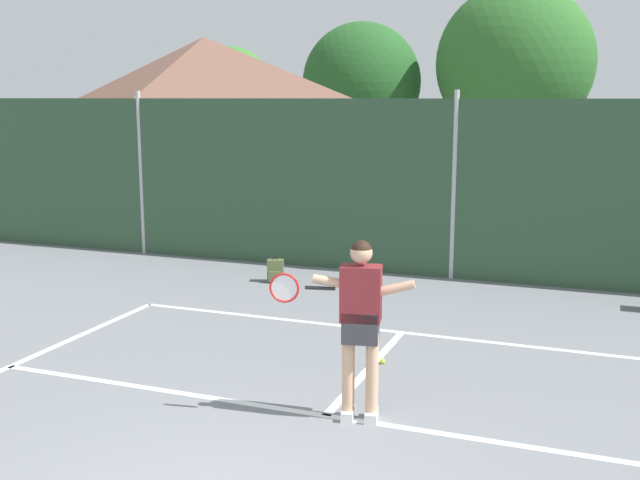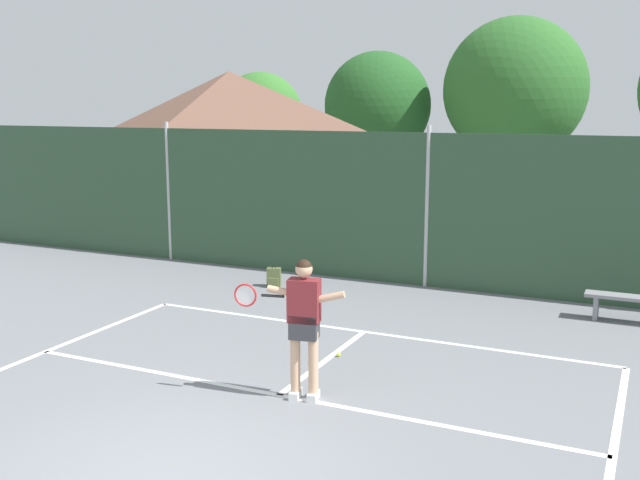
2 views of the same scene
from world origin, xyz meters
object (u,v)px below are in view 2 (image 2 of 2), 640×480
backpack_olive (274,278)px  courtside_bench (633,303)px  tennis_player (303,316)px  tennis_ball (338,355)px

backpack_olive → courtside_bench: 6.93m
tennis_player → courtside_bench: 6.65m
tennis_ball → tennis_player: bearing=-82.1°
tennis_ball → courtside_bench: courtside_bench is taller
tennis_ball → backpack_olive: bearing=131.0°
courtside_bench → tennis_ball: bearing=-136.4°
backpack_olive → tennis_player: bearing=-57.9°
tennis_player → courtside_bench: size_ratio=1.16×
tennis_player → backpack_olive: 6.07m
tennis_ball → courtside_bench: size_ratio=0.04×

